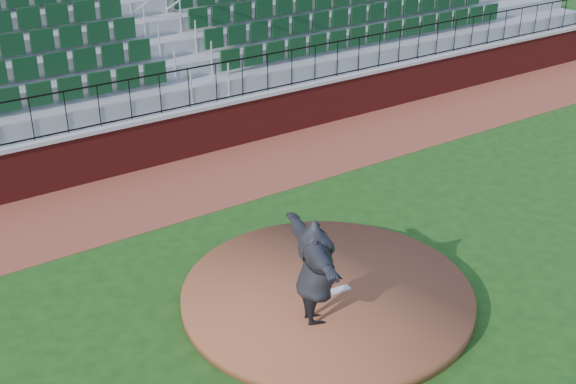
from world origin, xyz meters
name	(u,v)px	position (x,y,z in m)	size (l,w,h in m)	color
ground	(334,284)	(0.00, 0.00, 0.00)	(90.00, 90.00, 0.00)	#1B4313
warning_track	(195,183)	(0.00, 5.40, 0.01)	(34.00, 3.20, 0.01)	brown
field_wall	(164,139)	(0.00, 7.00, 0.60)	(34.00, 0.35, 1.20)	maroon
wall_cap	(162,115)	(0.00, 7.00, 1.25)	(34.00, 0.45, 0.10)	#B7B7B7
wall_railing	(160,94)	(0.00, 7.00, 1.80)	(34.00, 0.05, 1.00)	black
seating_stands	(114,50)	(0.00, 9.72, 2.30)	(34.00, 5.10, 4.60)	gray
concourse_wall	(75,15)	(0.00, 12.52, 2.75)	(34.00, 0.50, 5.50)	maroon
pitchers_mound	(327,295)	(-0.46, -0.38, 0.12)	(5.18, 5.18, 0.25)	brown
pitching_rubber	(335,291)	(-0.40, -0.52, 0.27)	(0.58, 0.15, 0.04)	silver
pitcher	(316,272)	(-1.20, -1.00, 1.20)	(2.32, 0.63, 1.89)	black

